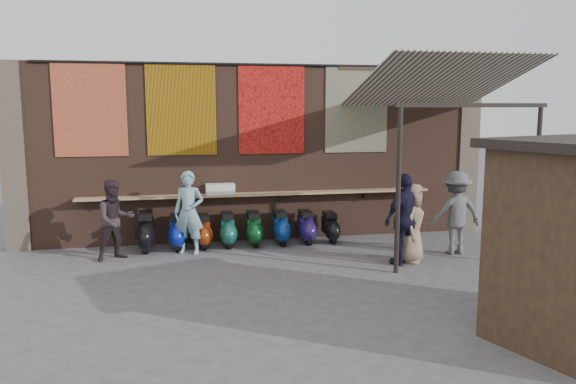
{
  "coord_description": "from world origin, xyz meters",
  "views": [
    {
      "loc": [
        -1.86,
        -10.09,
        3.04
      ],
      "look_at": [
        0.42,
        1.2,
        1.3
      ],
      "focal_mm": 35.0,
      "sensor_mm": 36.0,
      "label": 1
    }
  ],
  "objects_px": {
    "shelf_box": "(220,189)",
    "scooter_stool_1": "(177,232)",
    "scooter_stool_4": "(254,229)",
    "shopper_grey": "(456,213)",
    "diner_right": "(115,220)",
    "scooter_stool_3": "(228,230)",
    "scooter_stool_5": "(281,228)",
    "diner_left": "(189,212)",
    "scooter_stool_0": "(146,232)",
    "scooter_stool_7": "(330,227)",
    "shopper_navy": "(405,219)",
    "scooter_stool_6": "(306,227)",
    "scooter_stool_2": "(204,231)",
    "shopper_tan": "(412,223)"
  },
  "relations": [
    {
      "from": "shelf_box",
      "to": "scooter_stool_5",
      "type": "distance_m",
      "value": 1.61
    },
    {
      "from": "scooter_stool_6",
      "to": "shopper_navy",
      "type": "xyz_separation_m",
      "value": [
        1.47,
        -2.07,
        0.53
      ]
    },
    {
      "from": "scooter_stool_1",
      "to": "scooter_stool_3",
      "type": "relative_size",
      "value": 1.02
    },
    {
      "from": "scooter_stool_2",
      "to": "diner_left",
      "type": "xyz_separation_m",
      "value": [
        -0.31,
        -0.44,
        0.52
      ]
    },
    {
      "from": "diner_left",
      "to": "shopper_navy",
      "type": "height_order",
      "value": "shopper_navy"
    },
    {
      "from": "scooter_stool_3",
      "to": "shopper_grey",
      "type": "relative_size",
      "value": 0.44
    },
    {
      "from": "scooter_stool_1",
      "to": "scooter_stool_2",
      "type": "bearing_deg",
      "value": 2.75
    },
    {
      "from": "shopper_grey",
      "to": "scooter_stool_7",
      "type": "bearing_deg",
      "value": -34.36
    },
    {
      "from": "scooter_stool_0",
      "to": "shopper_tan",
      "type": "distance_m",
      "value": 5.56
    },
    {
      "from": "shelf_box",
      "to": "scooter_stool_1",
      "type": "bearing_deg",
      "value": -163.05
    },
    {
      "from": "scooter_stool_0",
      "to": "shopper_tan",
      "type": "relative_size",
      "value": 0.55
    },
    {
      "from": "scooter_stool_5",
      "to": "diner_right",
      "type": "height_order",
      "value": "diner_right"
    },
    {
      "from": "scooter_stool_3",
      "to": "shopper_grey",
      "type": "bearing_deg",
      "value": -18.59
    },
    {
      "from": "diner_left",
      "to": "scooter_stool_4",
      "type": "bearing_deg",
      "value": 34.99
    },
    {
      "from": "scooter_stool_1",
      "to": "shopper_grey",
      "type": "xyz_separation_m",
      "value": [
        5.71,
        -1.52,
        0.5
      ]
    },
    {
      "from": "scooter_stool_5",
      "to": "scooter_stool_2",
      "type": "bearing_deg",
      "value": 179.73
    },
    {
      "from": "scooter_stool_1",
      "to": "diner_right",
      "type": "bearing_deg",
      "value": -153.44
    },
    {
      "from": "scooter_stool_0",
      "to": "diner_right",
      "type": "height_order",
      "value": "diner_right"
    },
    {
      "from": "scooter_stool_6",
      "to": "shopper_grey",
      "type": "height_order",
      "value": "shopper_grey"
    },
    {
      "from": "scooter_stool_6",
      "to": "scooter_stool_2",
      "type": "bearing_deg",
      "value": 178.86
    },
    {
      "from": "scooter_stool_6",
      "to": "shopper_navy",
      "type": "distance_m",
      "value": 2.59
    },
    {
      "from": "scooter_stool_2",
      "to": "scooter_stool_5",
      "type": "xyz_separation_m",
      "value": [
        1.72,
        -0.01,
        0.01
      ]
    },
    {
      "from": "scooter_stool_0",
      "to": "scooter_stool_5",
      "type": "relative_size",
      "value": 1.12
    },
    {
      "from": "shopper_navy",
      "to": "shopper_grey",
      "type": "distance_m",
      "value": 1.48
    },
    {
      "from": "shopper_grey",
      "to": "shopper_tan",
      "type": "distance_m",
      "value": 1.26
    },
    {
      "from": "scooter_stool_2",
      "to": "diner_right",
      "type": "height_order",
      "value": "diner_right"
    },
    {
      "from": "diner_left",
      "to": "scooter_stool_1",
      "type": "bearing_deg",
      "value": 139.62
    },
    {
      "from": "diner_right",
      "to": "shopper_grey",
      "type": "relative_size",
      "value": 0.93
    },
    {
      "from": "scooter_stool_0",
      "to": "diner_right",
      "type": "relative_size",
      "value": 0.53
    },
    {
      "from": "scooter_stool_1",
      "to": "diner_right",
      "type": "distance_m",
      "value": 1.42
    },
    {
      "from": "scooter_stool_2",
      "to": "scooter_stool_5",
      "type": "relative_size",
      "value": 0.97
    },
    {
      "from": "scooter_stool_7",
      "to": "shelf_box",
      "type": "bearing_deg",
      "value": 173.08
    },
    {
      "from": "scooter_stool_0",
      "to": "scooter_stool_6",
      "type": "height_order",
      "value": "scooter_stool_0"
    },
    {
      "from": "scooter_stool_1",
      "to": "diner_left",
      "type": "xyz_separation_m",
      "value": [
        0.25,
        -0.42,
        0.5
      ]
    },
    {
      "from": "scooter_stool_1",
      "to": "shopper_grey",
      "type": "relative_size",
      "value": 0.45
    },
    {
      "from": "scooter_stool_3",
      "to": "scooter_stool_7",
      "type": "distance_m",
      "value": 2.34
    },
    {
      "from": "scooter_stool_3",
      "to": "scooter_stool_5",
      "type": "bearing_deg",
      "value": -0.36
    },
    {
      "from": "diner_right",
      "to": "scooter_stool_7",
      "type": "bearing_deg",
      "value": -19.26
    },
    {
      "from": "shopper_navy",
      "to": "scooter_stool_6",
      "type": "bearing_deg",
      "value": -80.9
    },
    {
      "from": "diner_right",
      "to": "shopper_navy",
      "type": "distance_m",
      "value": 5.74
    },
    {
      "from": "scooter_stool_6",
      "to": "shopper_grey",
      "type": "xyz_separation_m",
      "value": [
        2.84,
        -1.51,
        0.51
      ]
    },
    {
      "from": "scooter_stool_4",
      "to": "shopper_grey",
      "type": "xyz_separation_m",
      "value": [
        4.03,
        -1.53,
        0.5
      ]
    },
    {
      "from": "shelf_box",
      "to": "scooter_stool_7",
      "type": "height_order",
      "value": "shelf_box"
    },
    {
      "from": "shopper_grey",
      "to": "diner_left",
      "type": "bearing_deg",
      "value": -12.08
    },
    {
      "from": "scooter_stool_7",
      "to": "diner_left",
      "type": "bearing_deg",
      "value": -172.6
    },
    {
      "from": "scooter_stool_1",
      "to": "diner_right",
      "type": "height_order",
      "value": "diner_right"
    },
    {
      "from": "scooter_stool_6",
      "to": "scooter_stool_0",
      "type": "bearing_deg",
      "value": 179.98
    },
    {
      "from": "scooter_stool_0",
      "to": "scooter_stool_2",
      "type": "height_order",
      "value": "scooter_stool_0"
    },
    {
      "from": "scooter_stool_4",
      "to": "diner_left",
      "type": "xyz_separation_m",
      "value": [
        -1.42,
        -0.43,
        0.5
      ]
    },
    {
      "from": "scooter_stool_3",
      "to": "scooter_stool_5",
      "type": "distance_m",
      "value": 1.19
    }
  ]
}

